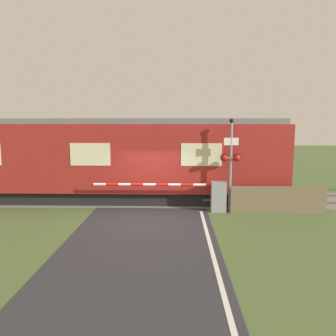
{
  "coord_description": "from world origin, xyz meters",
  "views": [
    {
      "loc": [
        1.06,
        -11.97,
        3.61
      ],
      "look_at": [
        0.69,
        1.69,
        1.7
      ],
      "focal_mm": 35.0,
      "sensor_mm": 36.0,
      "label": 1
    }
  ],
  "objects": [
    {
      "name": "ground_plane",
      "position": [
        0.0,
        0.0,
        0.0
      ],
      "size": [
        80.0,
        80.0,
        0.0
      ],
      "primitive_type": "plane",
      "color": "#4C6033"
    },
    {
      "name": "track_bed",
      "position": [
        0.0,
        3.05,
        0.02
      ],
      "size": [
        36.0,
        3.2,
        0.13
      ],
      "color": "slate",
      "rests_on": "ground_plane"
    },
    {
      "name": "train",
      "position": [
        -2.54,
        3.05,
        1.93
      ],
      "size": [
        16.79,
        3.14,
        3.77
      ],
      "color": "black",
      "rests_on": "ground_plane"
    },
    {
      "name": "crossing_barrier",
      "position": [
        2.35,
        1.09,
        0.7
      ],
      "size": [
        5.5,
        0.44,
        1.23
      ],
      "color": "gray",
      "rests_on": "ground_plane"
    },
    {
      "name": "signal_post",
      "position": [
        3.2,
        1.0,
        2.14
      ],
      "size": [
        0.8,
        0.26,
        3.77
      ],
      "color": "gray",
      "rests_on": "ground_plane"
    },
    {
      "name": "roadside_fence",
      "position": [
        5.11,
        0.84,
        0.55
      ],
      "size": [
        3.79,
        0.06,
        1.1
      ],
      "color": "#726047",
      "rests_on": "ground_plane"
    }
  ]
}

